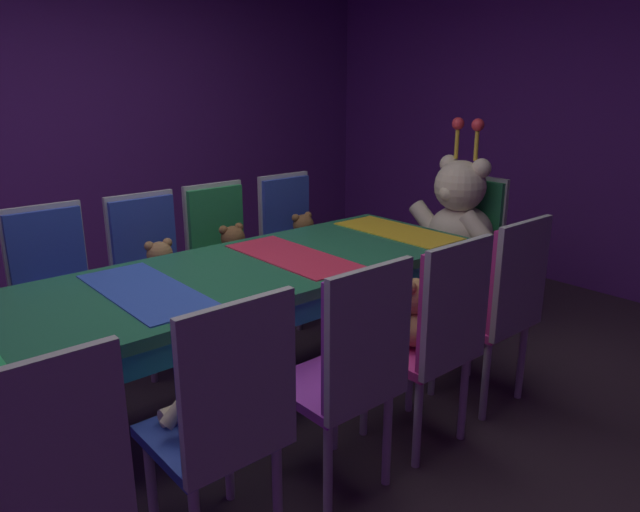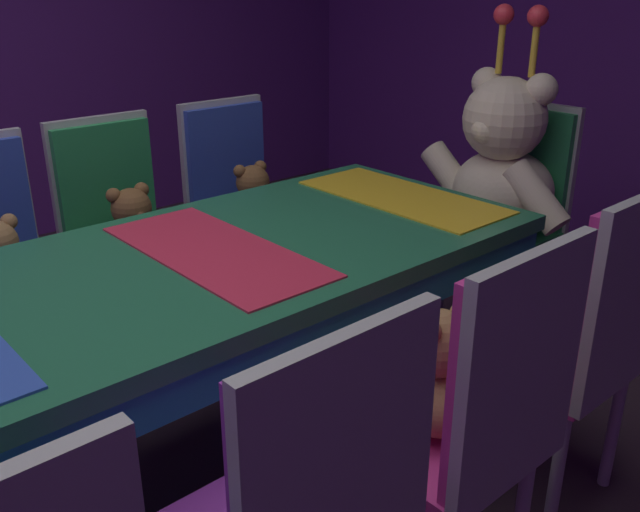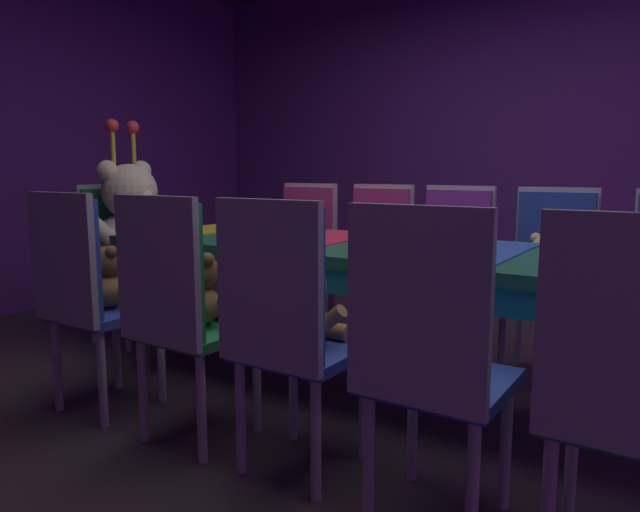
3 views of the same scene
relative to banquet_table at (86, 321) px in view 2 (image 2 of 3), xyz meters
The scene contains 12 objects.
banquet_table is the anchor object (origin of this frame).
teddy_left_2 0.69m from the banquet_table, behind, with size 0.24×0.31×0.29m.
chair_left_3 0.98m from the banquet_table, 149.88° to the left, with size 0.42×0.41×0.98m.
teddy_left_3 0.86m from the banquet_table, 145.04° to the left, with size 0.25×0.32×0.30m.
chair_left_4 1.36m from the banquet_table, 129.15° to the left, with size 0.42×0.41×0.98m.
teddy_left_4 1.28m from the banquet_table, 124.13° to the left, with size 0.24×0.30×0.29m.
chair_right_3 1.00m from the banquet_table, 31.72° to the left, with size 0.42×0.41×0.98m.
teddy_right_3 0.88m from the banquet_table, 36.73° to the left, with size 0.27×0.34×0.32m.
chair_right_4 1.34m from the banquet_table, 52.12° to the left, with size 0.42×0.41×0.98m.
teddy_right_4 1.26m from the banquet_table, 57.39° to the left, with size 0.27×0.34×0.32m.
throne_chair 1.94m from the banquet_table, 90.00° to the left, with size 0.41×0.42×0.98m.
king_teddy_bear 1.77m from the banquet_table, 90.00° to the left, with size 0.71×0.55×0.91m.
Camera 2 is at (1.57, -0.59, 1.47)m, focal length 38.69 mm.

